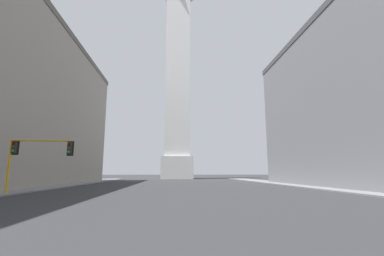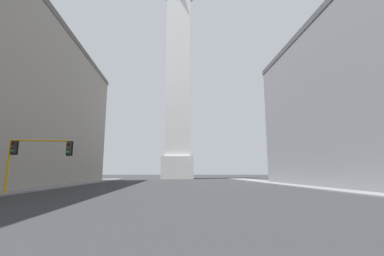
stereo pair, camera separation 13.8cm
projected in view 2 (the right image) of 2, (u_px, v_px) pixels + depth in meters
The scene contains 4 objects.
sidewalk_left at pixel (14, 191), 26.67m from camera, with size 5.00×93.83×0.15m, color slate.
sidewalk_right at pixel (337, 189), 29.16m from camera, with size 5.00×93.83×0.15m, color slate.
obelisk at pixel (178, 76), 82.62m from camera, with size 9.39×9.39×68.26m.
traffic_light_mid_left at pixel (32, 152), 22.44m from camera, with size 5.46×0.50×4.83m.
Camera 2 is at (-1.09, -0.50, 1.98)m, focal length 24.00 mm.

